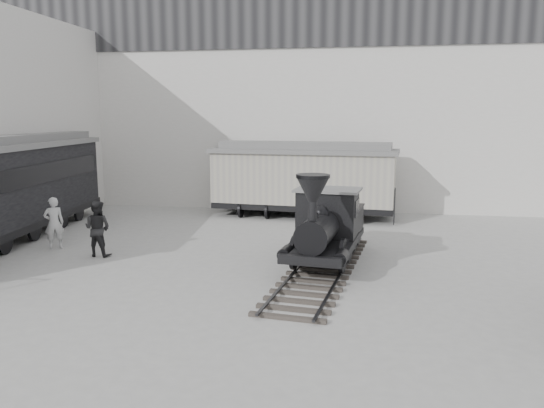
% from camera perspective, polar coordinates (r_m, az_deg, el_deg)
% --- Properties ---
extents(ground, '(90.00, 90.00, 0.00)m').
position_cam_1_polar(ground, '(13.70, -1.87, -10.77)').
color(ground, '#9E9E9B').
extents(north_wall, '(34.00, 2.51, 11.00)m').
position_cam_1_polar(north_wall, '(27.72, 4.22, 11.10)').
color(north_wall, silver).
rests_on(north_wall, ground).
extents(locomotive, '(2.93, 8.84, 3.07)m').
position_cam_1_polar(locomotive, '(16.91, 5.79, -2.90)').
color(locomotive, '#322C29').
rests_on(locomotive, ground).
extents(boxcar, '(8.92, 3.52, 3.56)m').
position_cam_1_polar(boxcar, '(25.01, 3.39, 2.83)').
color(boxcar, black).
rests_on(boxcar, ground).
extents(visitor_a, '(0.82, 0.77, 1.88)m').
position_cam_1_polar(visitor_a, '(20.59, -22.41, -1.90)').
color(visitor_a, silver).
rests_on(visitor_a, ground).
extents(visitor_b, '(0.99, 0.80, 1.92)m').
position_cam_1_polar(visitor_b, '(18.99, -18.26, -2.51)').
color(visitor_b, black).
rests_on(visitor_b, ground).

